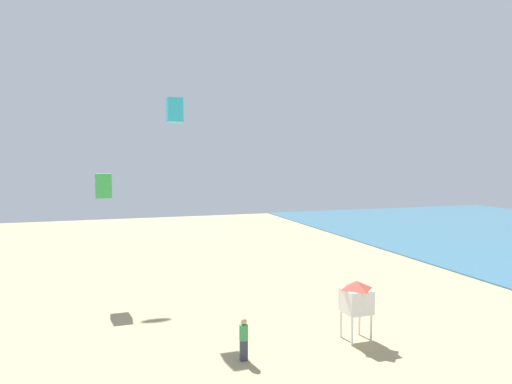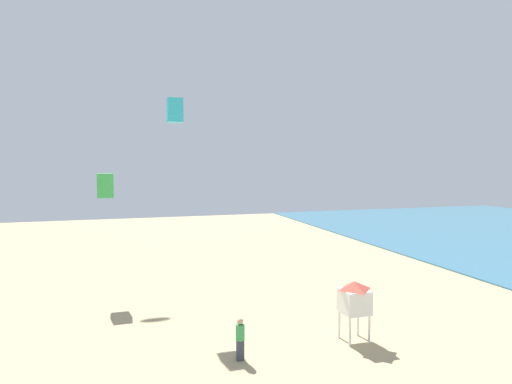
{
  "view_description": "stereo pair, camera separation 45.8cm",
  "coord_description": "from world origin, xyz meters",
  "px_view_note": "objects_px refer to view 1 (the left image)",
  "views": [
    {
      "loc": [
        -1.2,
        -1.44,
        7.45
      ],
      "look_at": [
        5.92,
        20.07,
        5.99
      ],
      "focal_mm": 30.39,
      "sensor_mm": 36.0,
      "label": 1
    },
    {
      "loc": [
        -0.76,
        -1.58,
        7.45
      ],
      "look_at": [
        5.92,
        20.07,
        5.99
      ],
      "focal_mm": 30.39,
      "sensor_mm": 36.0,
      "label": 2
    }
  ],
  "objects_px": {
    "lifeguard_stand": "(356,297)",
    "kite_flyer": "(244,337)",
    "kite_green_box": "(104,186)",
    "kite_cyan_box": "(175,110)"
  },
  "relations": [
    {
      "from": "lifeguard_stand",
      "to": "kite_green_box",
      "type": "relative_size",
      "value": 1.86
    },
    {
      "from": "kite_flyer",
      "to": "kite_green_box",
      "type": "bearing_deg",
      "value": -32.33
    },
    {
      "from": "kite_flyer",
      "to": "kite_green_box",
      "type": "distance_m",
      "value": 12.8
    },
    {
      "from": "kite_flyer",
      "to": "kite_cyan_box",
      "type": "distance_m",
      "value": 11.87
    },
    {
      "from": "kite_flyer",
      "to": "lifeguard_stand",
      "type": "xyz_separation_m",
      "value": [
        5.06,
        0.36,
        0.92
      ]
    },
    {
      "from": "kite_flyer",
      "to": "kite_cyan_box",
      "type": "relative_size",
      "value": 1.34
    },
    {
      "from": "lifeguard_stand",
      "to": "kite_flyer",
      "type": "bearing_deg",
      "value": 164.4
    },
    {
      "from": "kite_green_box",
      "to": "lifeguard_stand",
      "type": "bearing_deg",
      "value": -44.88
    },
    {
      "from": "lifeguard_stand",
      "to": "kite_green_box",
      "type": "distance_m",
      "value": 14.99
    },
    {
      "from": "lifeguard_stand",
      "to": "kite_cyan_box",
      "type": "distance_m",
      "value": 12.67
    }
  ]
}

